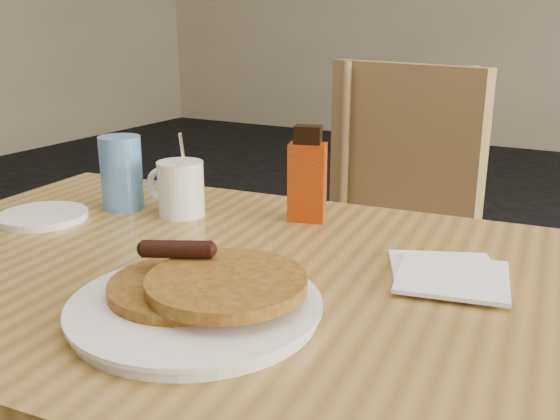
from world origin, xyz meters
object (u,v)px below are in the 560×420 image
(chair_main_far, at_px, (385,229))
(blue_tumbler, at_px, (122,173))
(coffee_mug, at_px, (180,187))
(main_table, at_px, (224,295))
(pancake_plate, at_px, (199,299))
(syrup_bottle, at_px, (307,177))

(chair_main_far, height_order, blue_tumbler, chair_main_far)
(coffee_mug, bearing_deg, chair_main_far, 79.29)
(main_table, bearing_deg, blue_tumbler, 154.85)
(chair_main_far, bearing_deg, pancake_plate, -68.64)
(chair_main_far, height_order, syrup_bottle, chair_main_far)
(coffee_mug, distance_m, syrup_bottle, 0.23)
(main_table, distance_m, blue_tumbler, 0.37)
(syrup_bottle, xyz_separation_m, blue_tumbler, (-0.33, -0.10, -0.01))
(pancake_plate, relative_size, blue_tumbler, 2.24)
(main_table, relative_size, pancake_plate, 4.09)
(coffee_mug, bearing_deg, pancake_plate, -41.26)
(pancake_plate, bearing_deg, blue_tumbler, 142.98)
(main_table, height_order, chair_main_far, chair_main_far)
(main_table, height_order, coffee_mug, coffee_mug)
(chair_main_far, bearing_deg, coffee_mug, -92.02)
(chair_main_far, distance_m, blue_tumbler, 0.69)
(pancake_plate, height_order, syrup_bottle, syrup_bottle)
(pancake_plate, distance_m, syrup_bottle, 0.39)
(syrup_bottle, bearing_deg, pancake_plate, -99.50)
(syrup_bottle, distance_m, blue_tumbler, 0.34)
(pancake_plate, bearing_deg, main_table, 113.22)
(blue_tumbler, bearing_deg, pancake_plate, -37.02)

